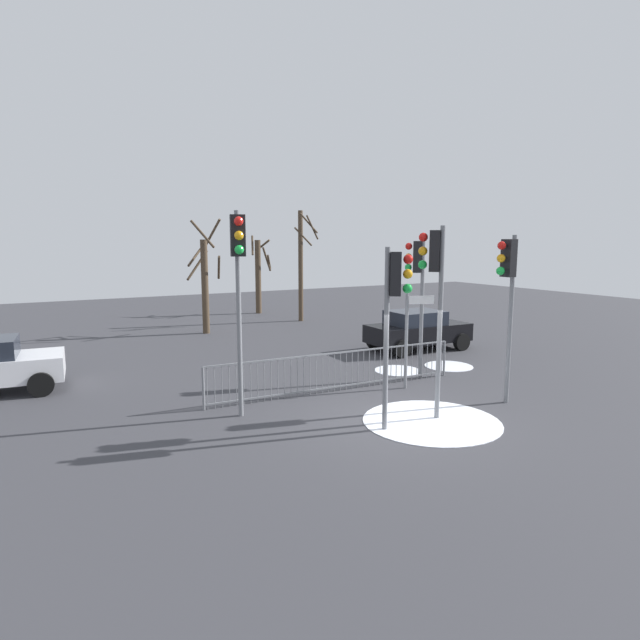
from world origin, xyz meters
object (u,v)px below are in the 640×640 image
(traffic_light_rear_right, at_px, (417,276))
(traffic_light_rear_left, at_px, (435,279))
(direction_sign_post, at_px, (409,332))
(traffic_light_mid_right, at_px, (508,281))
(bare_tree_centre, at_px, (301,263))
(bare_tree_right, at_px, (205,281))
(traffic_light_mid_left, at_px, (394,298))
(bare_tree_left, at_px, (259,274))
(traffic_light_foreground_left, at_px, (238,268))
(car_black_far, at_px, (417,329))

(traffic_light_rear_right, bearing_deg, traffic_light_rear_left, -170.53)
(direction_sign_post, bearing_deg, traffic_light_mid_right, -40.48)
(bare_tree_centre, relative_size, bare_tree_right, 1.11)
(bare_tree_right, bearing_deg, traffic_light_mid_left, -90.48)
(traffic_light_mid_left, bearing_deg, bare_tree_left, -159.71)
(direction_sign_post, distance_m, bare_tree_right, 11.46)
(traffic_light_mid_right, xyz_separation_m, bare_tree_right, (-3.41, 13.46, -0.74))
(traffic_light_mid_left, xyz_separation_m, traffic_light_foreground_left, (-2.54, 2.30, 0.57))
(traffic_light_rear_right, bearing_deg, traffic_light_mid_left, 177.73)
(traffic_light_rear_left, xyz_separation_m, traffic_light_mid_left, (-1.24, -0.20, -0.33))
(traffic_light_rear_left, height_order, direction_sign_post, traffic_light_rear_left)
(direction_sign_post, relative_size, bare_tree_left, 0.65)
(traffic_light_mid_right, height_order, car_black_far, traffic_light_mid_right)
(traffic_light_mid_left, distance_m, direction_sign_post, 3.59)
(traffic_light_foreground_left, xyz_separation_m, bare_tree_centre, (7.91, 12.46, -0.51))
(traffic_light_mid_right, height_order, bare_tree_centre, bare_tree_centre)
(direction_sign_post, bearing_deg, bare_tree_right, 122.62)
(traffic_light_mid_right, relative_size, bare_tree_left, 0.96)
(traffic_light_foreground_left, bearing_deg, car_black_far, -139.67)
(direction_sign_post, bearing_deg, bare_tree_left, 103.30)
(car_black_far, bearing_deg, traffic_light_mid_right, -109.46)
(traffic_light_mid_left, xyz_separation_m, direction_sign_post, (2.33, 2.41, -1.28))
(traffic_light_rear_left, relative_size, traffic_light_foreground_left, 0.93)
(traffic_light_rear_left, bearing_deg, traffic_light_foreground_left, 103.45)
(traffic_light_mid_left, relative_size, bare_tree_right, 0.79)
(bare_tree_left, distance_m, bare_tree_right, 6.64)
(car_black_far, bearing_deg, traffic_light_rear_right, -128.85)
(traffic_light_mid_left, xyz_separation_m, car_black_far, (5.87, 6.32, -2.09))
(traffic_light_mid_left, bearing_deg, bare_tree_right, -146.13)
(traffic_light_mid_right, bearing_deg, traffic_light_rear_right, 7.39)
(traffic_light_foreground_left, xyz_separation_m, direction_sign_post, (4.87, 0.11, -1.85))
(bare_tree_left, xyz_separation_m, bare_tree_centre, (0.74, -3.74, 0.71))
(traffic_light_rear_left, height_order, car_black_far, traffic_light_rear_left)
(traffic_light_rear_left, xyz_separation_m, traffic_light_mid_right, (2.29, -0.03, -0.14))
(traffic_light_rear_right, xyz_separation_m, bare_tree_right, (-3.11, 10.44, -0.70))
(traffic_light_rear_left, distance_m, traffic_light_rear_right, 3.60)
(traffic_light_mid_right, height_order, bare_tree_left, bare_tree_left)
(traffic_light_rear_right, relative_size, traffic_light_foreground_left, 0.88)
(traffic_light_foreground_left, distance_m, bare_tree_right, 11.69)
(traffic_light_rear_left, relative_size, car_black_far, 1.13)
(car_black_far, bearing_deg, traffic_light_foreground_left, -153.03)
(traffic_light_rear_right, relative_size, bare_tree_right, 0.83)
(traffic_light_mid_left, xyz_separation_m, bare_tree_right, (0.11, 13.63, -0.54))
(traffic_light_mid_right, bearing_deg, traffic_light_mid_left, 94.50)
(bare_tree_right, bearing_deg, bare_tree_left, 47.12)
(bare_tree_left, bearing_deg, traffic_light_rear_right, -95.25)
(traffic_light_rear_left, height_order, bare_tree_left, traffic_light_rear_left)
(traffic_light_foreground_left, relative_size, bare_tree_centre, 0.85)
(car_black_far, bearing_deg, traffic_light_rear_left, -125.70)
(traffic_light_mid_left, xyz_separation_m, bare_tree_centre, (5.37, 14.76, 0.06))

